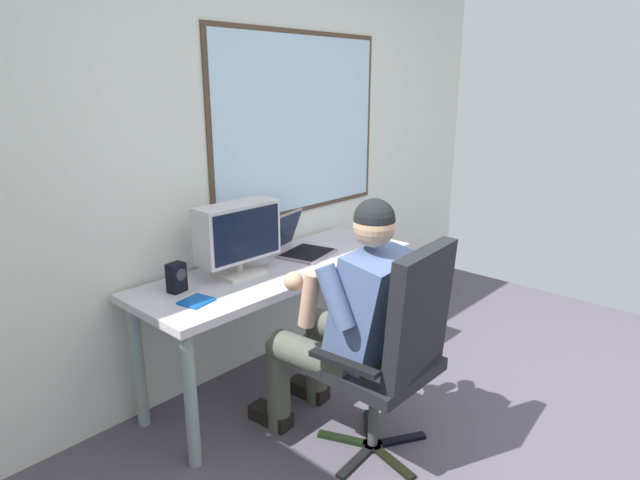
{
  "coord_description": "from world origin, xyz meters",
  "views": [
    {
      "loc": [
        -2.13,
        -0.32,
        1.74
      ],
      "look_at": [
        -0.24,
        1.4,
        0.99
      ],
      "focal_mm": 30.14,
      "sensor_mm": 36.0,
      "label": 1
    }
  ],
  "objects_px": {
    "wine_glass": "(366,229)",
    "cd_case": "(196,301)",
    "person_seated": "(348,317)",
    "desk": "(281,280)",
    "laptop": "(296,243)",
    "desk_speaker": "(177,277)",
    "crt_monitor": "(238,233)",
    "office_chair": "(397,344)"
  },
  "relations": [
    {
      "from": "cd_case",
      "to": "office_chair",
      "type": "bearing_deg",
      "value": -57.14
    },
    {
      "from": "wine_glass",
      "to": "cd_case",
      "type": "distance_m",
      "value": 1.32
    },
    {
      "from": "desk_speaker",
      "to": "cd_case",
      "type": "distance_m",
      "value": 0.19
    },
    {
      "from": "desk",
      "to": "crt_monitor",
      "type": "relative_size",
      "value": 3.72
    },
    {
      "from": "person_seated",
      "to": "wine_glass",
      "type": "bearing_deg",
      "value": 32.92
    },
    {
      "from": "office_chair",
      "to": "person_seated",
      "type": "height_order",
      "value": "person_seated"
    },
    {
      "from": "crt_monitor",
      "to": "desk_speaker",
      "type": "relative_size",
      "value": 3.14
    },
    {
      "from": "desk",
      "to": "crt_monitor",
      "type": "xyz_separation_m",
      "value": [
        -0.25,
        0.06,
        0.32
      ]
    },
    {
      "from": "desk_speaker",
      "to": "cd_case",
      "type": "bearing_deg",
      "value": -95.2
    },
    {
      "from": "laptop",
      "to": "cd_case",
      "type": "distance_m",
      "value": 0.88
    },
    {
      "from": "desk",
      "to": "wine_glass",
      "type": "bearing_deg",
      "value": -6.91
    },
    {
      "from": "wine_glass",
      "to": "cd_case",
      "type": "height_order",
      "value": "wine_glass"
    },
    {
      "from": "person_seated",
      "to": "wine_glass",
      "type": "height_order",
      "value": "person_seated"
    },
    {
      "from": "person_seated",
      "to": "wine_glass",
      "type": "xyz_separation_m",
      "value": [
        0.82,
        0.53,
        0.18
      ]
    },
    {
      "from": "office_chair",
      "to": "cd_case",
      "type": "bearing_deg",
      "value": 122.86
    },
    {
      "from": "laptop",
      "to": "person_seated",
      "type": "bearing_deg",
      "value": -117.25
    },
    {
      "from": "cd_case",
      "to": "desk_speaker",
      "type": "bearing_deg",
      "value": 84.8
    },
    {
      "from": "office_chair",
      "to": "wine_glass",
      "type": "distance_m",
      "value": 1.16
    },
    {
      "from": "person_seated",
      "to": "wine_glass",
      "type": "relative_size",
      "value": 9.39
    },
    {
      "from": "person_seated",
      "to": "crt_monitor",
      "type": "height_order",
      "value": "person_seated"
    },
    {
      "from": "desk_speaker",
      "to": "cd_case",
      "type": "height_order",
      "value": "desk_speaker"
    },
    {
      "from": "person_seated",
      "to": "crt_monitor",
      "type": "distance_m",
      "value": 0.75
    },
    {
      "from": "desk",
      "to": "wine_glass",
      "type": "distance_m",
      "value": 0.71
    },
    {
      "from": "laptop",
      "to": "desk_speaker",
      "type": "bearing_deg",
      "value": -179.7
    },
    {
      "from": "wine_glass",
      "to": "person_seated",
      "type": "bearing_deg",
      "value": -147.08
    },
    {
      "from": "person_seated",
      "to": "laptop",
      "type": "bearing_deg",
      "value": 62.75
    },
    {
      "from": "crt_monitor",
      "to": "desk_speaker",
      "type": "distance_m",
      "value": 0.4
    },
    {
      "from": "laptop",
      "to": "wine_glass",
      "type": "bearing_deg",
      "value": -21.21
    },
    {
      "from": "wine_glass",
      "to": "cd_case",
      "type": "xyz_separation_m",
      "value": [
        -1.31,
        -0.01,
        -0.09
      ]
    },
    {
      "from": "desk",
      "to": "crt_monitor",
      "type": "height_order",
      "value": "crt_monitor"
    },
    {
      "from": "desk",
      "to": "cd_case",
      "type": "distance_m",
      "value": 0.65
    },
    {
      "from": "desk",
      "to": "laptop",
      "type": "bearing_deg",
      "value": 22.74
    },
    {
      "from": "person_seated",
      "to": "wine_glass",
      "type": "distance_m",
      "value": 0.99
    },
    {
      "from": "cd_case",
      "to": "desk",
      "type": "bearing_deg",
      "value": 8.19
    },
    {
      "from": "wine_glass",
      "to": "desk_speaker",
      "type": "relative_size",
      "value": 0.9
    },
    {
      "from": "office_chair",
      "to": "cd_case",
      "type": "distance_m",
      "value": 0.96
    },
    {
      "from": "wine_glass",
      "to": "desk",
      "type": "bearing_deg",
      "value": 173.09
    },
    {
      "from": "office_chair",
      "to": "crt_monitor",
      "type": "bearing_deg",
      "value": 97.83
    },
    {
      "from": "desk_speaker",
      "to": "cd_case",
      "type": "xyz_separation_m",
      "value": [
        -0.02,
        -0.18,
        -0.07
      ]
    },
    {
      "from": "person_seated",
      "to": "cd_case",
      "type": "relative_size",
      "value": 7.64
    },
    {
      "from": "person_seated",
      "to": "desk_speaker",
      "type": "distance_m",
      "value": 0.86
    },
    {
      "from": "crt_monitor",
      "to": "cd_case",
      "type": "bearing_deg",
      "value": -159.08
    }
  ]
}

